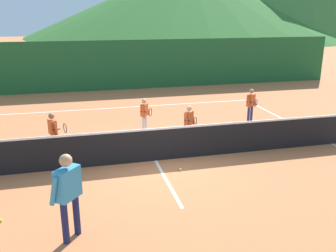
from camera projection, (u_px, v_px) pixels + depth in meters
The scene contains 14 objects.
ground_plane at pixel (155, 161), 10.47m from camera, with size 120.00×120.00×0.00m, color #C67042.
line_baseline_far at pixel (126, 107), 16.33m from camera, with size 11.61×0.08×0.01m, color white.
line_sideline_east at pixel (332, 144), 11.82m from camera, with size 0.08×11.91×0.01m, color white.
line_service_center at pixel (155, 160), 10.47m from camera, with size 0.08×5.52×0.01m, color white.
tennis_net at pixel (155, 144), 10.32m from camera, with size 12.20×0.08×1.05m.
instructor at pixel (68, 189), 6.60m from camera, with size 0.60×0.81×1.69m.
student_0 at pixel (53, 130), 10.71m from camera, with size 0.55×0.53×1.27m.
student_1 at pixel (145, 112), 12.78m from camera, with size 0.40×0.68×1.20m.
student_2 at pixel (189, 121), 11.67m from camera, with size 0.45×0.68×1.24m.
student_3 at pixel (251, 102), 13.92m from camera, with size 0.51×0.65×1.29m.
tennis_ball_4 at pixel (1, 221), 7.40m from camera, with size 0.07×0.07×0.07m, color yellow.
tennis_ball_5 at pixel (180, 170), 9.80m from camera, with size 0.07×0.07×0.07m, color yellow.
windscreen_fence at pixel (115, 65), 19.66m from camera, with size 25.55×0.08×2.65m, color #1E5B2D.
hill_1 at pixel (189, 0), 65.52m from camera, with size 57.13×57.13×12.22m, color #2D6628.
Camera 1 is at (-2.01, -9.51, 4.05)m, focal length 39.29 mm.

